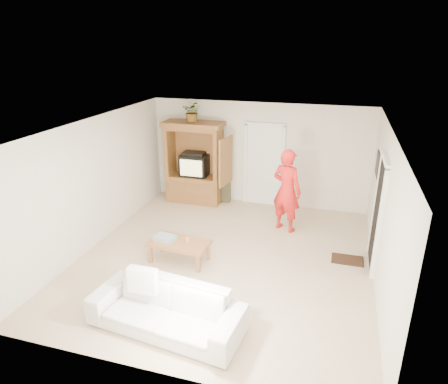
# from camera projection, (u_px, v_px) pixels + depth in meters

# --- Properties ---
(floor) EXTENTS (6.00, 6.00, 0.00)m
(floor) POSITION_uv_depth(u_px,v_px,m) (225.00, 258.00, 7.82)
(floor) COLOR tan
(floor) RESTS_ON ground
(ceiling) EXTENTS (6.00, 6.00, 0.00)m
(ceiling) POSITION_uv_depth(u_px,v_px,m) (225.00, 127.00, 6.88)
(ceiling) COLOR white
(ceiling) RESTS_ON floor
(wall_back) EXTENTS (5.50, 0.00, 5.50)m
(wall_back) POSITION_uv_depth(u_px,v_px,m) (258.00, 154.00, 10.04)
(wall_back) COLOR silver
(wall_back) RESTS_ON floor
(wall_front) EXTENTS (5.50, 0.00, 5.50)m
(wall_front) POSITION_uv_depth(u_px,v_px,m) (154.00, 288.00, 4.66)
(wall_front) COLOR silver
(wall_front) RESTS_ON floor
(wall_left) EXTENTS (0.00, 6.00, 6.00)m
(wall_left) POSITION_uv_depth(u_px,v_px,m) (95.00, 183.00, 8.07)
(wall_left) COLOR silver
(wall_left) RESTS_ON floor
(wall_right) EXTENTS (0.00, 6.00, 6.00)m
(wall_right) POSITION_uv_depth(u_px,v_px,m) (384.00, 214.00, 6.63)
(wall_right) COLOR silver
(wall_right) RESTS_ON floor
(armoire) EXTENTS (1.82, 1.14, 2.10)m
(armoire) POSITION_uv_depth(u_px,v_px,m) (195.00, 168.00, 10.29)
(armoire) COLOR #93582D
(armoire) RESTS_ON floor
(door_back) EXTENTS (0.85, 0.05, 2.04)m
(door_back) POSITION_uv_depth(u_px,v_px,m) (264.00, 166.00, 10.07)
(door_back) COLOR white
(door_back) RESTS_ON floor
(doorway_right) EXTENTS (0.05, 0.90, 2.04)m
(doorway_right) POSITION_uv_depth(u_px,v_px,m) (378.00, 215.00, 7.27)
(doorway_right) COLOR black
(doorway_right) RESTS_ON floor
(framed_picture) EXTENTS (0.03, 0.60, 0.48)m
(framed_picture) POSITION_uv_depth(u_px,v_px,m) (378.00, 164.00, 8.23)
(framed_picture) COLOR black
(framed_picture) RESTS_ON wall_right
(doormat) EXTENTS (0.60, 0.40, 0.02)m
(doormat) POSITION_uv_depth(u_px,v_px,m) (347.00, 260.00, 7.75)
(doormat) COLOR #382316
(doormat) RESTS_ON floor
(plant) EXTENTS (0.47, 0.41, 0.52)m
(plant) POSITION_uv_depth(u_px,v_px,m) (192.00, 112.00, 9.75)
(plant) COLOR #4C7238
(plant) RESTS_ON armoire
(man) EXTENTS (0.80, 0.68, 1.86)m
(man) POSITION_uv_depth(u_px,v_px,m) (287.00, 190.00, 8.69)
(man) COLOR red
(man) RESTS_ON floor
(sofa) EXTENTS (2.36, 1.16, 0.66)m
(sofa) POSITION_uv_depth(u_px,v_px,m) (166.00, 309.00, 5.82)
(sofa) COLOR silver
(sofa) RESTS_ON floor
(coffee_table) EXTENTS (1.16, 0.68, 0.42)m
(coffee_table) POSITION_uv_depth(u_px,v_px,m) (179.00, 244.00, 7.59)
(coffee_table) COLOR #A16D37
(coffee_table) RESTS_ON floor
(towel) EXTENTS (0.42, 0.34, 0.08)m
(towel) POSITION_uv_depth(u_px,v_px,m) (165.00, 238.00, 7.63)
(towel) COLOR #D24683
(towel) RESTS_ON coffee_table
(candle) EXTENTS (0.08, 0.08, 0.10)m
(candle) POSITION_uv_depth(u_px,v_px,m) (187.00, 239.00, 7.56)
(candle) COLOR tan
(candle) RESTS_ON coffee_table
(backpack_black) EXTENTS (0.33, 0.23, 0.37)m
(backpack_black) POSITION_uv_depth(u_px,v_px,m) (216.00, 195.00, 10.49)
(backpack_black) COLOR black
(backpack_black) RESTS_ON floor
(backpack_olive) EXTENTS (0.41, 0.33, 0.71)m
(backpack_olive) POSITION_uv_depth(u_px,v_px,m) (223.00, 188.00, 10.47)
(backpack_olive) COLOR #47442B
(backpack_olive) RESTS_ON floor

